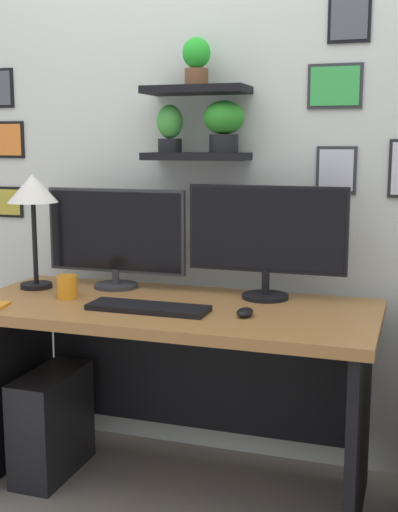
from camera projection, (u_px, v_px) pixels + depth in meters
The scene contains 10 objects.
ground_plane at pixel (171, 491), 2.63m from camera, with size 8.00×8.00×0.00m, color gray.
back_wall_assembly at pixel (205, 141), 2.82m from camera, with size 4.40×0.24×2.70m.
desk at pixel (175, 355), 2.59m from camera, with size 1.53×0.68×0.75m.
monitor_left at pixel (116, 236), 2.77m from camera, with size 0.60×0.18×0.41m.
monitor_right at pixel (267, 236), 2.57m from camera, with size 0.62×0.18×0.44m.
keyboard at pixel (148, 308), 2.42m from camera, with size 0.44×0.14×0.02m, color black.
computer_mouse at pixel (245, 312), 2.33m from camera, with size 0.06×0.09×0.03m, color black.
desk_lamp at pixel (33, 196), 2.73m from camera, with size 0.20×0.20×0.47m.
coffee_mug at pixel (67, 287), 2.60m from camera, with size 0.08×0.08×0.09m, color orange.
computer_tower_left at pixel (52, 423), 2.75m from camera, with size 0.18×0.40×0.43m, color black.
Camera 1 is at (0.87, -2.29, 1.34)m, focal length 47.28 mm.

